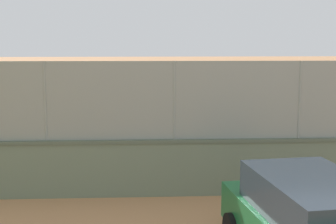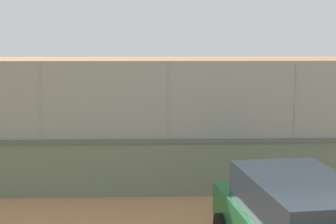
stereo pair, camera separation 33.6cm
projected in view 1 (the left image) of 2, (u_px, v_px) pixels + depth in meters
name	position (u px, v px, depth m)	size (l,w,h in m)	color
ground_plane	(173.00, 120.00, 22.35)	(260.00, 260.00, 0.00)	tan
perimeter_wall	(174.00, 167.00, 11.09)	(30.81, 1.48, 1.39)	slate
fence_panel_on_wall	(174.00, 100.00, 10.86)	(30.26, 1.20, 1.86)	gray
player_baseline_waiting	(249.00, 102.00, 21.23)	(0.91, 0.97, 1.71)	#591919
player_foreground_swinging	(84.00, 100.00, 23.39)	(0.85, 1.05, 1.47)	#591919
sports_ball	(276.00, 128.00, 19.82)	(0.19, 0.19, 0.19)	orange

